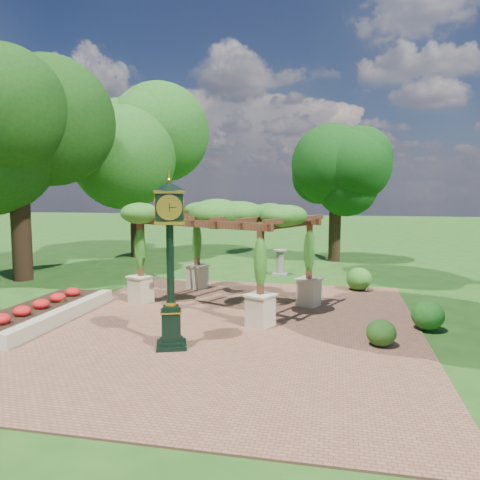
# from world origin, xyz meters

# --- Properties ---
(ground) EXTENTS (120.00, 120.00, 0.00)m
(ground) POSITION_xyz_m (0.00, 0.00, 0.00)
(ground) COLOR #1E4714
(ground) RESTS_ON ground
(brick_plaza) EXTENTS (10.00, 12.00, 0.04)m
(brick_plaza) POSITION_xyz_m (0.00, 1.00, 0.02)
(brick_plaza) COLOR brown
(brick_plaza) RESTS_ON ground
(border_wall) EXTENTS (0.35, 5.00, 0.40)m
(border_wall) POSITION_xyz_m (-4.60, 0.50, 0.20)
(border_wall) COLOR #C6B793
(border_wall) RESTS_ON ground
(flower_bed) EXTENTS (1.50, 5.00, 0.36)m
(flower_bed) POSITION_xyz_m (-5.50, 0.50, 0.18)
(flower_bed) COLOR red
(flower_bed) RESTS_ON ground
(pedestal_clock) EXTENTS (0.99, 0.99, 3.90)m
(pedestal_clock) POSITION_xyz_m (-0.88, -0.98, 2.34)
(pedestal_clock) COLOR black
(pedestal_clock) RESTS_ON brick_plaza
(pergola) EXTENTS (6.25, 5.21, 3.37)m
(pergola) POSITION_xyz_m (-0.71, 3.31, 2.77)
(pergola) COLOR beige
(pergola) RESTS_ON brick_plaza
(sundial) EXTENTS (0.65, 0.65, 1.12)m
(sundial) POSITION_xyz_m (0.39, 8.98, 0.49)
(sundial) COLOR gray
(sundial) RESTS_ON ground
(shrub_front) EXTENTS (0.76, 0.76, 0.62)m
(shrub_front) POSITION_xyz_m (3.87, 0.13, 0.35)
(shrub_front) COLOR #234F16
(shrub_front) RESTS_ON brick_plaza
(shrub_mid) EXTENTS (0.88, 0.88, 0.75)m
(shrub_mid) POSITION_xyz_m (5.17, 1.73, 0.42)
(shrub_mid) COLOR #1E5919
(shrub_mid) RESTS_ON brick_plaza
(shrub_back) EXTENTS (1.03, 1.03, 0.83)m
(shrub_back) POSITION_xyz_m (3.61, 6.38, 0.46)
(shrub_back) COLOR #2E671D
(shrub_back) RESTS_ON brick_plaza
(tree_west_near) EXTENTS (5.39, 5.39, 9.91)m
(tree_west_near) POSITION_xyz_m (-9.79, 5.74, 6.81)
(tree_west_near) COLOR black
(tree_west_near) RESTS_ON ground
(tree_west_far) EXTENTS (5.08, 5.08, 9.06)m
(tree_west_far) POSITION_xyz_m (-8.01, 13.00, 6.22)
(tree_west_far) COLOR black
(tree_west_far) RESTS_ON ground
(tree_north) EXTENTS (3.71, 3.71, 6.57)m
(tree_north) POSITION_xyz_m (2.65, 13.69, 4.50)
(tree_north) COLOR #382416
(tree_north) RESTS_ON ground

